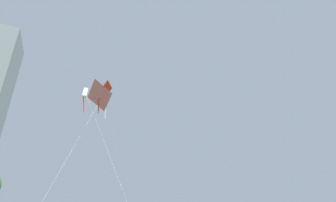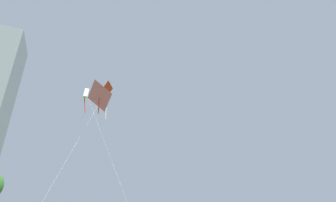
# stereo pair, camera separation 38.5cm
# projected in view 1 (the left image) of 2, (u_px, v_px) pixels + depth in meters

# --- Properties ---
(kite_flying_0) EXTENTS (10.25, 5.36, 13.72)m
(kite_flying_0) POSITION_uv_depth(u_px,v_px,m) (100.00, 96.00, 25.64)
(kite_flying_0) COLOR silver
(kite_flying_0) RESTS_ON ground
(kite_flying_1) EXTENTS (7.10, 8.83, 16.75)m
(kite_flying_1) POSITION_uv_depth(u_px,v_px,m) (85.00, 94.00, 32.31)
(kite_flying_1) COLOR silver
(kite_flying_1) RESTS_ON ground
(kite_flying_2) EXTENTS (4.47, 9.91, 16.87)m
(kite_flying_2) POSITION_uv_depth(u_px,v_px,m) (106.00, 93.00, 31.47)
(kite_flying_2) COLOR silver
(kite_flying_2) RESTS_ON ground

